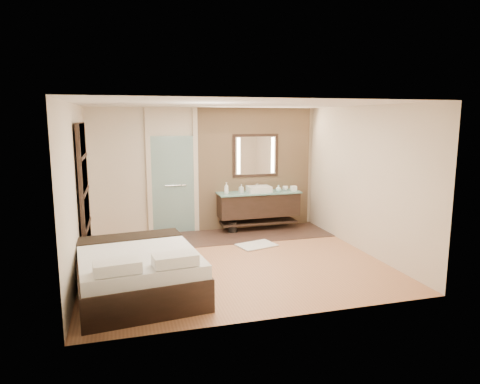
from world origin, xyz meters
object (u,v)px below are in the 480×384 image
object	(u,v)px
waste_bin	(233,227)
bed	(138,271)
vanity	(259,204)
mirror_unit	(256,155)

from	to	relation	value
waste_bin	bed	bearing A→B (deg)	-127.01
vanity	bed	bearing A→B (deg)	-133.49
bed	mirror_unit	bearing A→B (deg)	42.38
mirror_unit	waste_bin	world-z (taller)	mirror_unit
mirror_unit	bed	distance (m)	4.38
vanity	waste_bin	world-z (taller)	vanity
vanity	waste_bin	distance (m)	0.77
bed	waste_bin	xyz separation A→B (m)	(2.13, 2.83, -0.20)
vanity	mirror_unit	world-z (taller)	mirror_unit
mirror_unit	vanity	bearing A→B (deg)	-90.00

